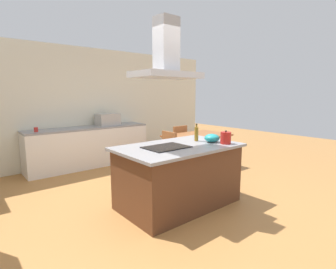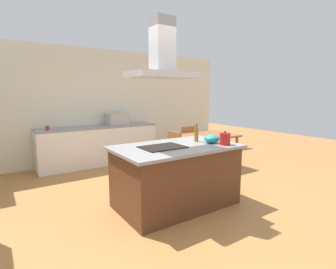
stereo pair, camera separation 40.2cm
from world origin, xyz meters
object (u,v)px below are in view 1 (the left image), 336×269
cooktop (166,147)px  chair_at_left_end (165,151)px  countertop_microwave (108,119)px  range_hood (166,59)px  chair_facing_back_wall (177,141)px  tea_kettle (226,138)px  olive_oil_bottle (196,134)px  coffee_mug_red (36,130)px  mixing_bowl (212,138)px  dining_table (197,138)px

cooktop → chair_at_left_end: 1.58m
countertop_microwave → range_hood: (-0.56, -2.88, 1.06)m
chair_facing_back_wall → range_hood: 3.08m
countertop_microwave → chair_facing_back_wall: 1.74m
tea_kettle → olive_oil_bottle: bearing=111.2°
coffee_mug_red → chair_at_left_end: coffee_mug_red is taller
countertop_microwave → range_hood: bearing=-100.9°
cooktop → chair_facing_back_wall: cooktop is taller
tea_kettle → olive_oil_bottle: (-0.17, 0.44, 0.03)m
mixing_bowl → countertop_microwave: 3.02m
coffee_mug_red → range_hood: range_hood is taller
mixing_bowl → dining_table: size_ratio=0.17×
countertop_microwave → coffee_mug_red: bearing=-177.2°
countertop_microwave → dining_table: 2.16m
mixing_bowl → olive_oil_bottle: bearing=117.2°
countertop_microwave → chair_at_left_end: size_ratio=0.56×
cooktop → chair_facing_back_wall: size_ratio=0.67×
countertop_microwave → chair_facing_back_wall: bearing=-37.9°
dining_table → range_hood: size_ratio=1.56×
mixing_bowl → coffee_mug_red: (-1.83, 2.93, -0.02)m
chair_facing_back_wall → coffee_mug_red: bearing=162.0°
countertop_microwave → chair_facing_back_wall: (1.30, -1.02, -0.53)m
coffee_mug_red → range_hood: bearing=-69.9°
mixing_bowl → dining_table: 1.72m
mixing_bowl → range_hood: (-0.80, 0.13, 1.14)m
tea_kettle → dining_table: size_ratio=0.15×
countertop_microwave → tea_kettle: bearing=-84.6°
dining_table → chair_facing_back_wall: size_ratio=1.57×
dining_table → olive_oil_bottle: bearing=-136.7°
countertop_microwave → dining_table: bearing=-52.2°
olive_oil_bottle → chair_at_left_end: size_ratio=0.31×
tea_kettle → olive_oil_bottle: size_ratio=0.76×
chair_facing_back_wall → range_hood: bearing=-135.0°
olive_oil_bottle → range_hood: size_ratio=0.31×
coffee_mug_red → chair_facing_back_wall: (2.89, -0.94, -0.44)m
chair_facing_back_wall → tea_kettle: bearing=-114.3°
chair_facing_back_wall → dining_table: bearing=-90.0°
cooktop → range_hood: range_hood is taller
tea_kettle → dining_table: bearing=57.2°
chair_facing_back_wall → range_hood: (-1.86, -1.86, 1.59)m
coffee_mug_red → tea_kettle: bearing=-59.1°
olive_oil_bottle → dining_table: 1.65m
coffee_mug_red → olive_oil_bottle: bearing=-57.6°
dining_table → range_hood: 2.64m
cooktop → range_hood: size_ratio=0.67×
cooktop → dining_table: cooktop is taller
tea_kettle → coffee_mug_red: 3.67m
cooktop → tea_kettle: tea_kettle is taller
coffee_mug_red → dining_table: size_ratio=0.06×
countertop_microwave → chair_facing_back_wall: countertop_microwave is taller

